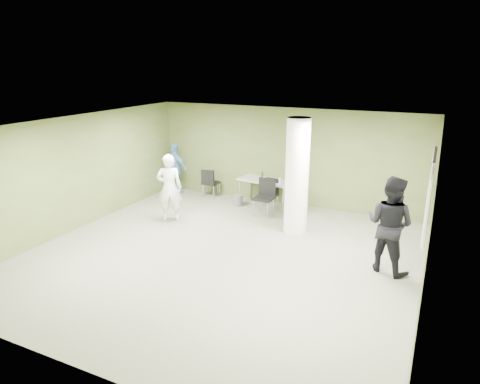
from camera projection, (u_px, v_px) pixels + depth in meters
The scene contains 17 objects.
floor at pixel (221, 255), 9.26m from camera, with size 8.00×8.00×0.00m, color #595B48.
ceiling at pixel (220, 126), 8.44m from camera, with size 8.00×8.00×0.00m, color white.
wall_back at pixel (285, 157), 12.31m from camera, with size 8.00×0.02×2.80m, color #485025.
wall_left at pixel (77, 173), 10.49m from camera, with size 0.02×8.00×2.80m, color #485025.
wall_right_cream at pixel (430, 224), 7.21m from camera, with size 0.02×8.00×2.80m, color beige.
column at pixel (297, 177), 10.17m from camera, with size 0.56×0.56×2.80m, color silver.
whiteboard at pixel (429, 198), 8.25m from camera, with size 0.05×2.30×1.30m.
wall_clock at pixel (435, 155), 8.01m from camera, with size 0.06×0.32×0.32m.
folding_table at pixel (266, 182), 12.27m from camera, with size 1.70×0.96×1.02m.
wastebasket at pixel (238, 200), 12.43m from camera, with size 0.28×0.28×0.32m, color #4C4C4C.
chair_back_left at pixel (210, 181), 13.12m from camera, with size 0.46×0.46×0.87m.
chair_back_right at pixel (209, 181), 13.13m from camera, with size 0.50×0.50×0.89m.
chair_table_left at pixel (270, 192), 12.02m from camera, with size 0.51×0.51×0.89m.
chair_table_right at pixel (265, 194), 11.57m from camera, with size 0.51×0.51×1.00m.
woman_white at pixel (169, 188), 11.09m from camera, with size 0.65×0.42×1.77m, color white.
man_black at pixel (390, 225), 8.33m from camera, with size 0.95×0.74×1.95m, color black.
man_blue at pixel (175, 169), 13.35m from camera, with size 0.94×0.39×1.61m, color teal.
Camera 1 is at (3.98, -7.47, 4.02)m, focal length 32.00 mm.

